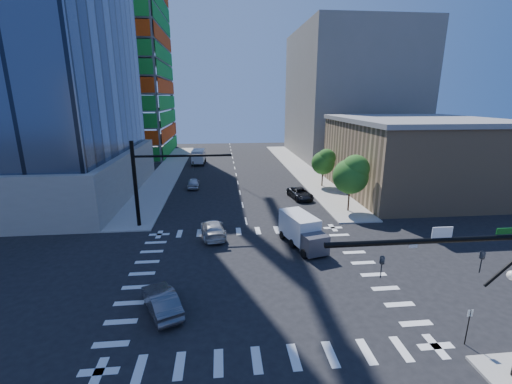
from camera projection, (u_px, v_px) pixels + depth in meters
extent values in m
plane|color=black|center=(257.00, 274.00, 26.71)|extent=(160.00, 160.00, 0.00)
cube|color=silver|center=(257.00, 274.00, 26.70)|extent=(20.00, 20.00, 0.01)
cube|color=gray|center=(300.00, 168.00, 66.26)|extent=(5.00, 60.00, 0.15)
cube|color=gray|center=(168.00, 171.00, 63.81)|extent=(5.00, 60.00, 0.15)
cube|color=gray|center=(21.00, 175.00, 46.93)|extent=(30.00, 30.00, 6.00)
cube|color=green|center=(164.00, 47.00, 78.15)|extent=(0.12, 24.00, 49.00)
cube|color=#D73F0C|center=(86.00, 36.00, 64.83)|extent=(24.00, 0.12, 49.00)
cube|color=#A1825D|center=(415.00, 158.00, 48.92)|extent=(20.00, 22.00, 10.00)
cube|color=slate|center=(419.00, 120.00, 47.51)|extent=(20.50, 22.50, 0.60)
cube|color=slate|center=(349.00, 94.00, 78.36)|extent=(24.00, 30.00, 28.00)
cylinder|color=black|center=(441.00, 240.00, 14.31)|extent=(10.00, 0.24, 0.24)
imported|color=black|center=(481.00, 262.00, 14.80)|extent=(0.16, 0.20, 1.00)
imported|color=black|center=(381.00, 267.00, 14.35)|extent=(0.16, 0.20, 1.00)
cube|color=white|center=(442.00, 233.00, 14.21)|extent=(0.90, 0.04, 0.50)
cube|color=#0B4E15|center=(508.00, 231.00, 14.52)|extent=(1.10, 0.04, 0.28)
sphere|color=white|center=(512.00, 276.00, 15.46)|extent=(0.44, 0.44, 0.44)
cylinder|color=black|center=(135.00, 184.00, 35.36)|extent=(0.40, 0.40, 9.00)
cylinder|color=black|center=(183.00, 156.00, 35.08)|extent=(10.00, 0.24, 0.24)
imported|color=black|center=(193.00, 166.00, 35.47)|extent=(0.16, 0.20, 1.00)
cylinder|color=#382316|center=(349.00, 201.00, 41.01)|extent=(0.20, 0.20, 2.27)
sphere|color=#155217|center=(350.00, 176.00, 40.19)|extent=(4.16, 4.16, 4.16)
sphere|color=#3B7125|center=(355.00, 169.00, 39.68)|extent=(3.25, 3.25, 3.25)
cylinder|color=#382316|center=(322.00, 180.00, 52.59)|extent=(0.20, 0.20, 1.92)
sphere|color=#155217|center=(323.00, 163.00, 51.90)|extent=(3.52, 3.52, 3.52)
sphere|color=#3B7125|center=(327.00, 158.00, 51.43)|extent=(2.75, 2.75, 2.75)
cylinder|color=black|center=(468.00, 327.00, 18.83)|extent=(0.06, 0.06, 2.20)
cube|color=silver|center=(470.00, 313.00, 18.59)|extent=(0.30, 0.03, 0.40)
imported|color=black|center=(300.00, 193.00, 46.56)|extent=(3.13, 5.45, 1.43)
imported|color=#B6B6B6|center=(213.00, 229.00, 33.86)|extent=(2.86, 5.61, 1.56)
imported|color=silver|center=(194.00, 183.00, 52.12)|extent=(1.86, 4.44, 1.50)
imported|color=#535257|center=(161.00, 301.00, 21.88)|extent=(3.38, 4.92, 1.54)
cube|color=silver|center=(304.00, 230.00, 31.16)|extent=(3.23, 4.88, 2.33)
cube|color=#44434B|center=(303.00, 236.00, 31.32)|extent=(2.41, 2.09, 1.70)
cube|color=silver|center=(199.00, 155.00, 70.64)|extent=(2.50, 4.88, 2.49)
cube|color=#44434B|center=(199.00, 158.00, 70.80)|extent=(2.27, 1.82, 1.82)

